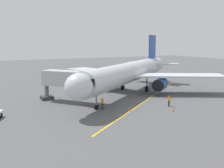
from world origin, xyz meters
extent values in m
plane|color=#565659|center=(0.00, 0.00, 0.00)|extent=(220.00, 220.00, 0.00)
cube|color=yellow|center=(-0.86, 6.74, 0.01)|extent=(32.24, 24.06, 0.01)
cylinder|color=silver|center=(-0.86, 0.74, 4.10)|extent=(29.55, 23.33, 3.80)
ellipsoid|color=silver|center=(13.75, 11.59, 4.10)|extent=(5.36, 5.28, 3.61)
cone|color=silver|center=(-15.71, -10.30, 4.10)|extent=(4.45, 4.53, 3.42)
cube|color=black|center=(12.62, 10.76, 4.65)|extent=(3.21, 3.55, 0.90)
cube|color=silver|center=(-8.93, 5.36, 3.50)|extent=(17.26, 13.32, 0.36)
cylinder|color=#1E479E|center=(-5.12, 4.79, 2.00)|extent=(4.10, 3.87, 2.30)
cylinder|color=black|center=(-3.72, 5.84, 2.00)|extent=(1.41, 1.80, 2.10)
cube|color=silver|center=(1.24, -8.33, 3.50)|extent=(9.34, 17.81, 0.36)
cylinder|color=#1E479E|center=(1.80, -4.52, 2.00)|extent=(4.10, 3.87, 2.30)
cylinder|color=black|center=(3.20, -3.47, 2.00)|extent=(1.41, 1.80, 2.10)
cube|color=#1E479E|center=(-13.30, -8.51, 7.90)|extent=(4.07, 3.15, 7.20)
cube|color=silver|center=(-14.97, -5.76, 4.70)|extent=(6.61, 5.66, 0.24)
cube|color=silver|center=(-11.15, -10.90, 4.70)|extent=(4.32, 6.83, 0.24)
cylinder|color=slate|center=(9.97, 8.79, 1.73)|extent=(0.24, 0.24, 2.77)
cylinder|color=black|center=(9.97, 8.79, 0.35)|extent=(0.83, 0.78, 0.70)
cylinder|color=slate|center=(-4.82, 1.03, 1.94)|extent=(0.24, 0.24, 2.77)
cylinder|color=black|center=(-4.82, 1.03, 0.55)|extent=(1.15, 1.02, 1.10)
cylinder|color=slate|center=(-1.72, -3.14, 1.94)|extent=(0.24, 0.24, 2.77)
cylinder|color=black|center=(-1.72, -3.14, 0.55)|extent=(1.15, 1.02, 1.10)
cube|color=#B7B7BC|center=(11.84, 2.08, 3.90)|extent=(7.46, 8.77, 2.50)
cube|color=gray|center=(9.16, 5.69, 3.90)|extent=(4.24, 4.16, 3.00)
cylinder|color=slate|center=(14.53, -1.53, 1.95)|extent=(0.70, 0.70, 3.90)
cube|color=#333338|center=(14.53, -1.53, 0.30)|extent=(2.00, 2.00, 0.60)
cylinder|color=#23232D|center=(9.09, 9.01, 0.44)|extent=(0.26, 0.26, 0.88)
cube|color=orange|center=(9.09, 9.01, 1.18)|extent=(0.24, 0.38, 0.60)
cube|color=silver|center=(9.09, 9.01, 1.18)|extent=(0.25, 0.40, 0.10)
sphere|color=brown|center=(9.09, 9.01, 1.60)|extent=(0.22, 0.22, 0.22)
cylinder|color=#23232D|center=(-0.62, 12.47, 0.44)|extent=(0.26, 0.26, 0.88)
cube|color=orange|center=(-0.62, 12.47, 1.18)|extent=(0.45, 0.38, 0.60)
cube|color=silver|center=(-0.62, 12.47, 1.18)|extent=(0.47, 0.40, 0.10)
sphere|color=brown|center=(-0.62, 12.47, 1.60)|extent=(0.22, 0.22, 0.22)
cylinder|color=black|center=(22.78, 6.59, 0.32)|extent=(0.52, 0.68, 0.64)
cone|color=#F2590F|center=(0.96, 15.20, 0.28)|extent=(0.32, 0.32, 0.55)
cone|color=#F2590F|center=(10.18, -0.09, 0.28)|extent=(0.32, 0.32, 0.55)
cone|color=#F2590F|center=(6.14, 11.87, 0.28)|extent=(0.32, 0.32, 0.55)
camera|label=1|loc=(25.85, 42.37, 9.74)|focal=41.66mm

